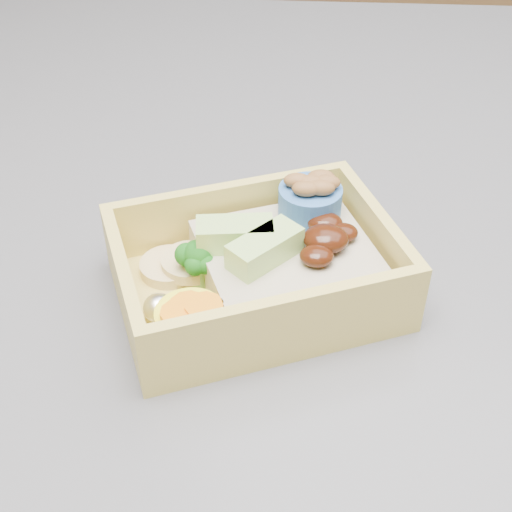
{
  "coord_description": "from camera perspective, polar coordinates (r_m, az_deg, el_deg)",
  "views": [
    {
      "loc": [
        0.09,
        -0.5,
        1.21
      ],
      "look_at": [
        0.07,
        -0.18,
        0.95
      ],
      "focal_mm": 50.0,
      "sensor_mm": 36.0,
      "label": 1
    }
  ],
  "objects": [
    {
      "name": "bento_box",
      "position": [
        0.42,
        0.6,
        -0.82
      ],
      "size": [
        0.19,
        0.17,
        0.06
      ],
      "rotation": [
        0.0,
        0.0,
        0.38
      ],
      "color": "#D7BE58",
      "rests_on": "island"
    }
  ]
}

